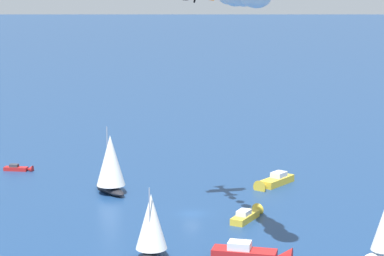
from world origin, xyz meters
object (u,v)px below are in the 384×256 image
at_px(motorboat_near_centre, 273,182).
at_px(motorboat_outer_ring_d, 20,169).
at_px(motorboat_ahead, 248,215).
at_px(motorboat_mid_cluster, 255,254).
at_px(sailboat_far_stbd, 110,164).
at_px(sailboat_inshore, 151,225).

distance_m(motorboat_near_centre, motorboat_outer_ring_d, 50.53).
xyz_separation_m(motorboat_ahead, motorboat_mid_cluster, (-17.75, -5.23, 0.19)).
distance_m(sailboat_far_stbd, motorboat_mid_cluster, 40.87).
xyz_separation_m(motorboat_near_centre, motorboat_mid_cluster, (-38.84, -5.57, 0.05)).
xyz_separation_m(sailboat_far_stbd, sailboat_inshore, (-28.43, -18.28, -0.84)).
xyz_separation_m(motorboat_near_centre, sailboat_far_stbd, (-13.68, 26.32, 4.62)).
distance_m(motorboat_near_centre, motorboat_ahead, 21.09).
xyz_separation_m(sailboat_far_stbd, motorboat_mid_cluster, (-25.16, -31.88, -4.57)).
bearing_deg(sailboat_inshore, motorboat_outer_ring_d, 47.67).
bearing_deg(motorboat_outer_ring_d, motorboat_near_centre, -86.00).
bearing_deg(motorboat_ahead, motorboat_outer_ring_d, 70.90).
distance_m(motorboat_near_centre, motorboat_mid_cluster, 39.24).
distance_m(motorboat_near_centre, sailboat_inshore, 43.04).
relative_size(motorboat_near_centre, sailboat_far_stbd, 0.87).
xyz_separation_m(sailboat_inshore, motorboat_mid_cluster, (3.27, -13.60, -3.72)).
bearing_deg(motorboat_ahead, motorboat_near_centre, 0.92).
distance_m(sailboat_inshore, motorboat_ahead, 22.96).
bearing_deg(sailboat_far_stbd, motorboat_ahead, -105.53).
bearing_deg(motorboat_ahead, sailboat_far_stbd, 74.47).
xyz_separation_m(motorboat_near_centre, sailboat_inshore, (-42.11, 8.03, 3.78)).
height_order(motorboat_ahead, motorboat_outer_ring_d, motorboat_ahead).
height_order(sailboat_far_stbd, motorboat_outer_ring_d, sailboat_far_stbd).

